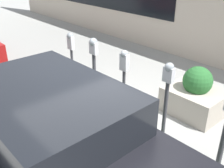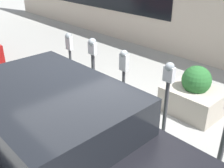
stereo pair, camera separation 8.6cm
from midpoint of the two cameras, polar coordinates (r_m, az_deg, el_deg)
The scene contains 8 objects.
ground_plane at distance 4.95m, azimuth -1.80°, elevation -10.04°, with size 40.00×40.00×0.00m, color #999993.
curb_strip at distance 4.90m, azimuth -2.52°, elevation -10.22°, with size 24.50×0.16×0.04m.
parking_meter_second at distance 4.21m, azimuth 11.43°, elevation -1.02°, with size 0.17×0.15×1.48m.
parking_meter_middle at distance 4.76m, azimuth 2.07°, elevation 2.76°, with size 0.17×0.14×1.44m.
parking_meter_fourth at distance 5.45m, azimuth -4.64°, elevation 5.42°, with size 0.20×0.17×1.45m.
parking_meter_farthest at distance 6.14m, azimuth -9.62°, elevation 7.51°, with size 0.18×0.15×1.39m.
planter_box at distance 5.57m, azimuth 17.03°, elevation -2.30°, with size 1.12×0.95×1.00m.
parked_car_middle at distance 3.89m, azimuth -14.86°, elevation -8.96°, with size 4.68×1.97×1.41m.
Camera 2 is at (-3.02, 2.64, 2.90)m, focal length 42.00 mm.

